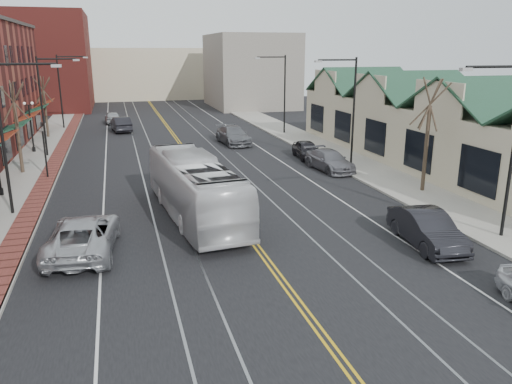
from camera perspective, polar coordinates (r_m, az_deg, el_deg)
ground at (r=16.05m, az=8.30°, el=-16.80°), size 160.00×160.00×0.00m
sidewalk_left at (r=33.95m, az=-25.74°, el=-0.30°), size 4.00×120.00×0.15m
sidewalk_right at (r=37.79m, az=12.80°, el=2.43°), size 4.00×120.00×0.15m
building_right at (r=40.55m, az=20.52°, el=5.93°), size 8.00×36.00×4.60m
backdrop_left at (r=82.90m, az=-23.48°, el=13.52°), size 14.00×18.00×14.00m
backdrop_mid at (r=97.51m, az=-12.63°, el=13.11°), size 22.00×14.00×9.00m
backdrop_right at (r=80.05m, az=-0.68°, el=13.67°), size 12.00×16.00×11.00m
streetlight_l_1 at (r=28.97m, az=-26.32°, el=7.13°), size 3.33×0.25×8.00m
streetlight_l_2 at (r=44.71m, az=-22.82°, el=10.07°), size 3.33×0.25×8.00m
streetlight_l_3 at (r=60.59m, az=-21.12°, el=11.46°), size 3.33×0.25×8.00m
streetlight_r_0 at (r=25.06m, az=26.78°, el=5.95°), size 3.33×0.25×8.00m
streetlight_r_1 at (r=38.32m, az=10.55°, el=10.25°), size 3.33×0.25×8.00m
streetlight_r_2 at (r=53.10m, az=2.84°, el=12.00°), size 3.33×0.25×8.00m
lamppost_l_3 at (r=47.23m, az=-24.30°, el=6.69°), size 0.84×0.28×4.27m
tree_left_near at (r=39.18m, az=-25.67°, el=6.85°), size 1.78×1.37×6.48m
tree_left_far at (r=54.93m, az=-22.98°, el=9.08°), size 1.66×1.28×6.02m
tree_right_mid at (r=32.34m, az=19.00°, el=6.37°), size 1.90×1.46×6.93m
traffic_signal at (r=37.11m, az=-23.05°, el=4.90°), size 0.18×0.15×3.80m
transit_bus at (r=26.46m, az=-6.99°, el=0.45°), size 3.88×11.92×3.26m
parked_suv at (r=23.17m, az=-19.14°, el=-4.69°), size 3.32×6.19×1.65m
parked_car_b at (r=24.01m, az=18.92°, el=-3.98°), size 2.22×5.09×1.63m
parked_car_c at (r=37.43m, az=8.41°, el=3.58°), size 2.59×5.31×1.49m
parked_car_d at (r=41.45m, az=5.82°, el=4.84°), size 2.07×4.38×1.45m
distant_car_left at (r=57.09m, az=-15.18°, el=7.49°), size 2.36×5.11×1.62m
distant_car_right at (r=47.74m, az=-2.60°, el=6.49°), size 2.74×5.86×1.66m
distant_car_far at (r=63.78m, az=-16.07°, el=8.20°), size 1.96×4.47×1.50m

